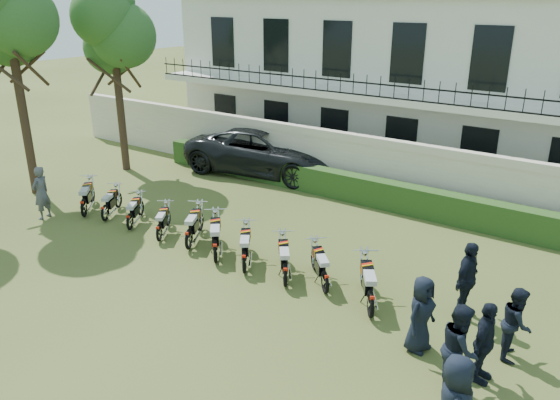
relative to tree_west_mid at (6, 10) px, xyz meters
The scene contains 23 objects.
ground 11.62m from the tree_west_mid, ahead, with size 100.00×100.00×0.00m, color #435020.
perimeter_wall 12.99m from the tree_west_mid, 36.52° to the left, with size 30.00×0.35×2.30m.
hedge 13.64m from the tree_west_mid, 30.67° to the left, with size 18.00×0.60×1.00m, color #224217.
building 16.32m from the tree_west_mid, 53.88° to the left, with size 20.40×9.60×7.40m.
tree_west_mid is the anchor object (origin of this frame).
tree_west_near 4.11m from the tree_west_mid, 82.87° to the left, with size 3.40×3.20×7.90m.
motorcycle_0 7.17m from the tree_west_mid, ahead, with size 1.42×1.57×1.10m.
motorcycle_1 7.69m from the tree_west_mid, ahead, with size 0.96×1.59×0.97m.
motorcycle_2 8.50m from the tree_west_mid, ahead, with size 1.00×1.53×0.96m.
motorcycle_3 9.53m from the tree_west_mid, ahead, with size 1.02×1.50×0.95m.
motorcycle_4 10.38m from the tree_west_mid, ahead, with size 1.05×1.80×1.09m.
motorcycle_5 11.38m from the tree_west_mid, ahead, with size 1.41×1.67×1.14m.
motorcycle_6 12.30m from the tree_west_mid, ahead, with size 1.21×1.66×1.07m.
motorcycle_7 13.45m from the tree_west_mid, ahead, with size 1.25×1.60×1.06m.
motorcycle_8 14.38m from the tree_west_mid, ahead, with size 1.37×1.43×1.03m.
motorcycle_9 15.68m from the tree_west_mid, ahead, with size 1.23×1.80×1.14m.
suv 10.81m from the tree_west_mid, 50.90° to the left, with size 3.16×6.86×1.91m, color black.
inspector 6.43m from the tree_west_mid, 27.35° to the right, with size 0.67×0.44×1.83m, color slate.
officer_1 17.90m from the tree_west_mid, ahead, with size 0.89×0.70×1.84m, color black.
officer_2 18.18m from the tree_west_mid, ahead, with size 1.02×0.42×1.73m, color black.
officer_3 16.86m from the tree_west_mid, ahead, with size 0.84×0.55×1.72m, color black.
officer_4 18.47m from the tree_west_mid, ahead, with size 0.78×0.61×1.61m, color black.
officer_5 17.18m from the tree_west_mid, ahead, with size 1.11×0.46×1.89m, color black.
Camera 1 is at (9.55, -9.87, 7.17)m, focal length 35.00 mm.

